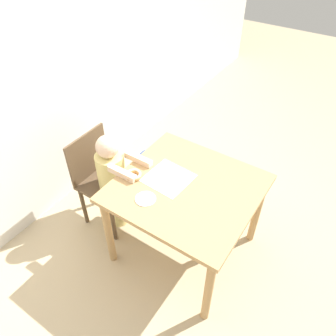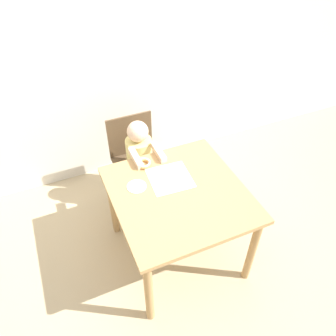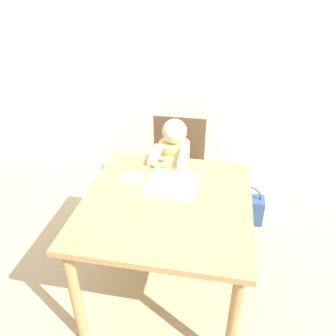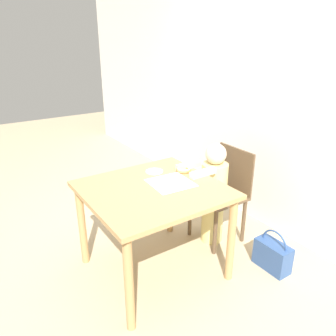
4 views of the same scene
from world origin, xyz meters
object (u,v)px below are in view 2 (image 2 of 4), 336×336
Objects in this scene: chair at (136,160)px; child_figure at (140,165)px; donut at (144,163)px; handbag at (190,167)px.

chair is 0.91× the size of child_figure.
child_figure is (-0.00, -0.12, 0.03)m from chair.
chair is 6.84× the size of donut.
child_figure reaches higher than chair.
chair is at bearing -177.17° from handbag.
donut is 1.02m from handbag.
chair reaches higher than donut.
chair reaches higher than handbag.
donut is 0.36× the size of handbag.
donut is (-0.06, -0.41, 0.30)m from chair.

